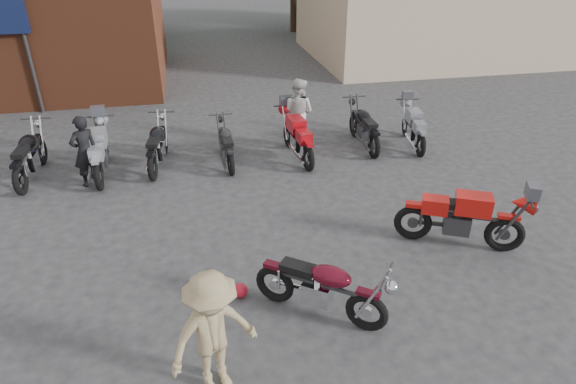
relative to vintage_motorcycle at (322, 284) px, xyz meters
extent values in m
plane|color=#2D2E30|center=(0.56, 0.67, -0.57)|extent=(90.00, 90.00, 0.00)
cube|color=tan|center=(9.06, 15.67, 1.18)|extent=(10.00, 8.00, 3.50)
ellipsoid|color=red|center=(-1.12, 0.66, -0.46)|extent=(0.30, 0.30, 0.22)
imported|color=black|center=(-3.93, 5.10, 0.23)|extent=(0.70, 0.64, 1.61)
imported|color=beige|center=(1.11, 6.41, 0.31)|extent=(1.09, 1.06, 1.77)
imported|color=tan|center=(-1.59, -0.95, 0.28)|extent=(1.27, 1.01, 1.71)
camera|label=1|loc=(-1.58, -5.17, 4.40)|focal=30.00mm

